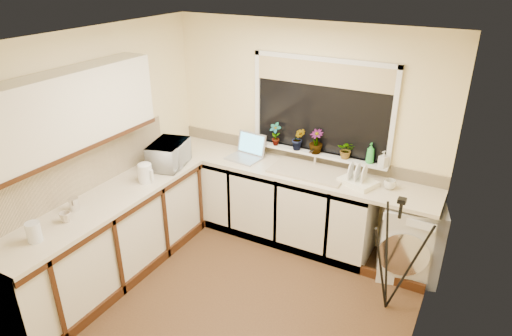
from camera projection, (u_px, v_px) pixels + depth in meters
The scene contains 34 objects.
floor at pixel (238, 297), 4.42m from camera, with size 3.20×3.20×0.00m, color #513720.
ceiling at pixel (233, 41), 3.39m from camera, with size 3.20×3.20×0.00m, color white.
wall_back at pixel (304, 133), 5.10m from camera, with size 3.20×3.20×0.00m, color #F8E2A5.
wall_front at pixel (108, 287), 2.71m from camera, with size 3.20×3.20×0.00m, color #F8E2A5.
wall_left at pixel (101, 152), 4.60m from camera, with size 3.00×3.00×0.00m, color #F8E2A5.
wall_right at pixel (429, 235), 3.22m from camera, with size 3.00×3.00×0.00m, color #F8E2A5.
base_cabinet_back at pixel (265, 199), 5.34m from camera, with size 2.55×0.60×0.86m, color silver.
base_cabinet_left at pixel (112, 240), 4.56m from camera, with size 0.54×2.40×0.86m, color silver.
worktop_back at pixel (292, 170), 5.01m from camera, with size 3.20×0.60×0.04m, color beige.
worktop_left at pixel (106, 201), 4.37m from camera, with size 0.60×2.40×0.04m, color beige.
upper_cabinet at pixel (66, 112), 3.93m from camera, with size 0.28×1.90×0.70m, color silver.
splashback_left at pixel (80, 172), 4.39m from camera, with size 0.02×2.40×0.45m, color beige.
splashback_back at pixel (302, 154), 5.20m from camera, with size 3.20×0.02×0.14m, color beige.
window_glass at pixel (322, 108), 4.87m from camera, with size 1.50×0.02×1.00m, color black.
window_blind at pixel (323, 74), 4.69m from camera, with size 1.50×0.02×0.25m, color tan.
windowsill at pixel (317, 153), 5.04m from camera, with size 1.60×0.14×0.03m, color white.
sink at pixel (309, 171), 4.91m from camera, with size 0.82×0.46×0.03m, color tan.
faucet at pixel (315, 156), 5.01m from camera, with size 0.03×0.03×0.24m, color silver.
washing_machine at pixel (410, 238), 4.63m from camera, with size 0.58×0.56×0.83m, color silver.
laptop at pixel (247, 151), 5.25m from camera, with size 0.41×0.38×0.28m.
kettle at pixel (145, 174), 4.66m from camera, with size 0.15×0.15×0.19m, color white.
dish_rack at pixel (358, 182), 4.64m from camera, with size 0.35×0.27×0.05m, color white.
tripod at pixel (393, 256), 4.05m from camera, with size 0.58×0.58×1.18m, color black, non-canonical shape.
glass_jug at pixel (34, 232), 3.68m from camera, with size 0.12×0.12×0.17m, color silver.
steel_jar at pixel (74, 204), 4.15m from camera, with size 0.09×0.09×0.12m, color silver.
microwave at pixel (169, 154), 5.01m from camera, with size 0.50×0.34×0.28m, color white.
plant_a at pixel (275, 134), 5.17m from camera, with size 0.14×0.10×0.27m, color #999999.
plant_b at pixel (298, 139), 5.04m from camera, with size 0.14×0.12×0.26m, color #999999.
plant_c at pixel (316, 142), 4.96m from camera, with size 0.15×0.15×0.27m, color #999999.
plant_d at pixel (346, 150), 4.84m from camera, with size 0.18×0.16×0.20m, color #999999.
soap_bottle_green at pixel (370, 153), 4.73m from camera, with size 0.09×0.09×0.22m, color green.
soap_bottle_clear at pixel (383, 159), 4.65m from camera, with size 0.08×0.08×0.17m, color #999999.
cup_back at pixel (390, 184), 4.54m from camera, with size 0.12×0.12×0.10m, color beige.
cup_left at pixel (65, 217), 3.97m from camera, with size 0.10×0.10×0.09m, color #BFAF9D.
Camera 1 is at (1.81, -2.97, 3.02)m, focal length 31.64 mm.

